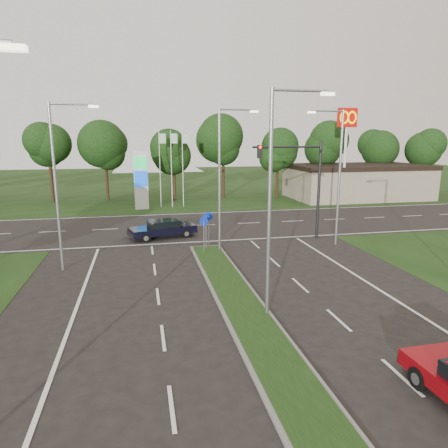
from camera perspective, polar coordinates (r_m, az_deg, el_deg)
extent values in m
plane|color=black|center=(11.89, 11.86, -25.11)|extent=(160.00, 160.00, 0.00)
cube|color=black|center=(64.13, -8.18, 5.53)|extent=(160.00, 50.00, 0.02)
cube|color=black|center=(33.62, -4.63, -0.26)|extent=(160.00, 12.00, 0.02)
cube|color=slate|center=(15.01, 5.54, -16.14)|extent=(2.00, 26.00, 0.12)
cube|color=gray|center=(51.92, 18.45, 5.74)|extent=(16.00, 9.00, 4.00)
cylinder|color=gray|center=(15.62, 6.49, 2.25)|extent=(0.16, 0.16, 9.00)
cylinder|color=gray|center=(15.87, 10.86, 18.22)|extent=(2.20, 0.10, 0.10)
cube|color=#FFF2CC|center=(16.31, 14.59, 17.53)|extent=(0.50, 0.22, 0.12)
cylinder|color=gray|center=(25.22, -0.66, 6.04)|extent=(0.16, 0.16, 9.00)
cylinder|color=gray|center=(25.38, 1.85, 16.02)|extent=(2.20, 0.10, 0.10)
cube|color=#FFF2CC|center=(25.65, 4.33, 15.72)|extent=(0.50, 0.22, 0.12)
cube|color=#FFF2CC|center=(9.04, -27.98, 21.33)|extent=(0.50, 0.22, 0.12)
cylinder|color=gray|center=(23.18, -22.87, 4.57)|extent=(0.16, 0.16, 9.00)
cylinder|color=gray|center=(22.92, -20.99, 15.69)|extent=(2.20, 0.10, 0.10)
cube|color=#FFF2CC|center=(22.77, -18.14, 15.66)|extent=(0.50, 0.22, 0.12)
cylinder|color=gray|center=(27.98, 16.14, 6.16)|extent=(0.16, 0.16, 9.00)
cylinder|color=gray|center=(27.42, 14.59, 15.35)|extent=(2.20, 0.10, 0.10)
cube|color=#FFF2CC|center=(26.95, 12.40, 15.31)|extent=(0.50, 0.22, 0.12)
cylinder|color=black|center=(29.65, 13.38, 4.67)|extent=(0.20, 0.20, 7.00)
cylinder|color=black|center=(28.45, 9.04, 10.81)|extent=(5.00, 0.14, 0.14)
cube|color=black|center=(27.81, 5.10, 10.27)|extent=(0.28, 0.28, 0.90)
sphere|color=#FF190C|center=(27.63, 5.22, 10.88)|extent=(0.20, 0.20, 0.20)
cylinder|color=gray|center=(25.13, -2.88, -1.87)|extent=(0.06, 0.06, 2.20)
cylinder|color=#0C26A5|center=(24.91, -2.91, 0.36)|extent=(0.56, 0.04, 0.56)
cylinder|color=gray|center=(26.14, -2.58, -1.33)|extent=(0.06, 0.06, 2.20)
cylinder|color=#0C26A5|center=(25.92, -2.60, 0.82)|extent=(0.56, 0.04, 0.56)
cylinder|color=gray|center=(26.86, -2.19, -0.96)|extent=(0.06, 0.06, 2.20)
cylinder|color=#0C26A5|center=(26.65, -2.21, 1.14)|extent=(0.56, 0.04, 0.56)
cube|color=silver|center=(41.81, -11.77, 6.11)|extent=(1.40, 0.30, 6.00)
cube|color=#0CA53F|center=(41.49, -11.87, 8.56)|extent=(1.30, 0.08, 1.20)
cube|color=#0C3FBF|center=(41.61, -11.78, 6.36)|extent=(1.30, 0.08, 1.60)
cylinder|color=silver|center=(42.77, -9.13, 7.68)|extent=(0.08, 0.08, 8.00)
cube|color=#B2D8B2|center=(42.67, -8.80, 11.98)|extent=(0.70, 0.02, 1.00)
cylinder|color=silver|center=(42.84, -7.52, 7.74)|extent=(0.08, 0.08, 8.00)
cube|color=#B2D8B2|center=(42.76, -7.16, 12.03)|extent=(0.70, 0.02, 1.00)
cylinder|color=silver|center=(42.95, -5.91, 7.79)|extent=(0.08, 0.08, 8.00)
cube|color=#B2D8B2|center=(42.87, -5.52, 12.07)|extent=(0.70, 0.02, 1.00)
cylinder|color=silver|center=(46.26, 16.86, 8.88)|extent=(0.30, 0.30, 10.00)
cube|color=#BF0C07|center=(46.27, 17.20, 14.32)|extent=(2.20, 0.35, 2.00)
torus|color=#FFC600|center=(45.86, 16.83, 14.37)|extent=(1.06, 0.16, 1.06)
torus|color=#FFC600|center=(46.29, 17.84, 14.28)|extent=(1.06, 0.16, 1.06)
cylinder|color=black|center=(49.02, -7.07, 6.17)|extent=(0.36, 0.36, 4.40)
sphere|color=black|center=(48.78, -7.21, 11.20)|extent=(6.00, 6.00, 6.00)
sphere|color=black|center=(48.60, -6.86, 12.38)|extent=(4.80, 4.80, 4.80)
cylinder|color=black|center=(13.64, 26.02, -19.21)|extent=(0.23, 0.67, 0.67)
cube|color=black|center=(29.72, -8.78, -0.83)|extent=(5.07, 3.06, 0.48)
cube|color=black|center=(29.65, -8.63, 0.06)|extent=(2.43, 2.12, 0.45)
cube|color=black|center=(29.60, -8.65, 0.49)|extent=(2.04, 1.93, 0.04)
cylinder|color=black|center=(28.54, -11.12, -1.98)|extent=(0.70, 0.37, 0.67)
cylinder|color=black|center=(30.21, -12.02, -1.24)|extent=(0.70, 0.37, 0.67)
cylinder|color=black|center=(29.44, -5.42, -1.38)|extent=(0.70, 0.37, 0.67)
cylinder|color=black|center=(31.07, -6.60, -0.69)|extent=(0.70, 0.37, 0.67)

